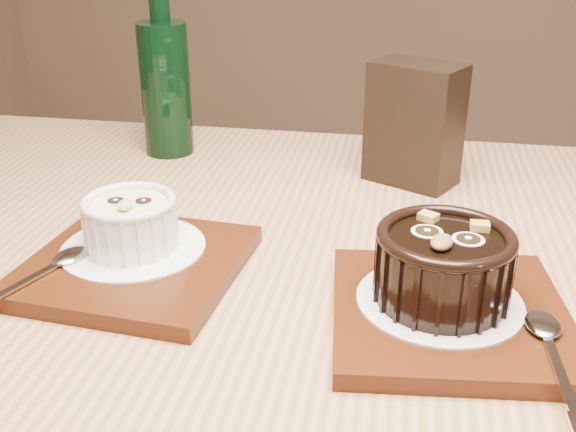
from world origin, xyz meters
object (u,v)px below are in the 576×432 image
(tray_right, at_px, (449,314))
(green_bottle, at_px, (165,84))
(table, at_px, (314,354))
(tray_left, at_px, (135,265))
(ramekin_white, at_px, (131,220))
(ramekin_dark, at_px, (443,263))
(condiment_stand, at_px, (414,124))

(tray_right, height_order, green_bottle, green_bottle)
(table, distance_m, tray_right, 0.16)
(tray_left, distance_m, ramekin_white, 0.04)
(ramekin_white, bearing_deg, table, -3.93)
(table, xyz_separation_m, tray_left, (-0.16, -0.04, 0.10))
(table, distance_m, ramekin_dark, 0.18)
(ramekin_dark, height_order, green_bottle, green_bottle)
(green_bottle, bearing_deg, ramekin_white, -72.68)
(tray_right, bearing_deg, condiment_stand, 100.71)
(ramekin_white, relative_size, tray_right, 0.47)
(table, relative_size, ramekin_dark, 11.86)
(tray_left, height_order, ramekin_dark, ramekin_dark)
(green_bottle, bearing_deg, tray_right, -40.70)
(table, bearing_deg, ramekin_white, -170.83)
(table, bearing_deg, tray_left, -164.54)
(tray_left, distance_m, condiment_stand, 0.36)
(tray_right, bearing_deg, tray_left, 177.49)
(condiment_stand, bearing_deg, tray_right, -79.29)
(tray_left, height_order, condiment_stand, condiment_stand)
(table, height_order, tray_left, tray_left)
(tray_left, relative_size, green_bottle, 0.76)
(ramekin_white, bearing_deg, condiment_stand, 36.51)
(tray_right, bearing_deg, ramekin_white, 174.25)
(tray_left, relative_size, ramekin_dark, 1.70)
(table, relative_size, tray_right, 6.96)
(table, xyz_separation_m, ramekin_dark, (0.11, -0.05, 0.14))
(ramekin_white, distance_m, green_bottle, 0.31)
(tray_right, bearing_deg, ramekin_dark, 148.94)
(condiment_stand, bearing_deg, table, -104.58)
(condiment_stand, bearing_deg, green_bottle, 175.18)
(tray_right, distance_m, green_bottle, 0.50)
(table, bearing_deg, tray_right, -24.95)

